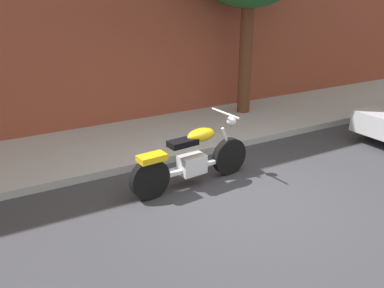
{
  "coord_description": "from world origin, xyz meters",
  "views": [
    {
      "loc": [
        -3.63,
        -4.78,
        3.2
      ],
      "look_at": [
        -0.54,
        0.69,
        0.74
      ],
      "focal_mm": 38.93,
      "sensor_mm": 36.0,
      "label": 1
    }
  ],
  "objects": [
    {
      "name": "ground_plane",
      "position": [
        0.0,
        0.0,
        0.0
      ],
      "size": [
        60.0,
        60.0,
        0.0
      ],
      "primitive_type": "plane",
      "color": "#38383D"
    },
    {
      "name": "sidewalk",
      "position": [
        0.0,
        2.9,
        0.07
      ],
      "size": [
        20.98,
        2.45,
        0.14
      ],
      "primitive_type": "cube",
      "color": "#AFAFAF",
      "rests_on": "ground"
    },
    {
      "name": "motorcycle",
      "position": [
        -0.54,
        0.7,
        0.47
      ],
      "size": [
        2.27,
        0.7,
        1.16
      ],
      "color": "black",
      "rests_on": "ground"
    }
  ]
}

